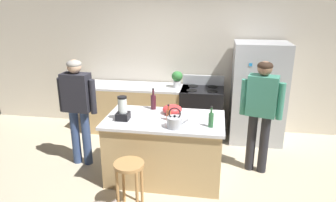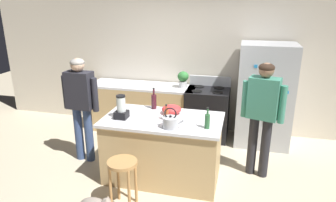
{
  "view_description": "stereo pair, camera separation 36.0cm",
  "coord_description": "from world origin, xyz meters",
  "px_view_note": "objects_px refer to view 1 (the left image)",
  "views": [
    {
      "loc": [
        0.65,
        -3.83,
        2.45
      ],
      "look_at": [
        0.0,
        0.3,
        1.05
      ],
      "focal_mm": 33.0,
      "sensor_mm": 36.0,
      "label": 1
    },
    {
      "loc": [
        1.01,
        -3.76,
        2.45
      ],
      "look_at": [
        0.0,
        0.3,
        1.05
      ],
      "focal_mm": 33.0,
      "sensor_mm": 36.0,
      "label": 2
    }
  ],
  "objects_px": {
    "person_by_sink_right": "(261,107)",
    "tea_kettle": "(175,122)",
    "bottle_wine": "(153,101)",
    "mixing_bowl": "(172,109)",
    "stove_range": "(202,112)",
    "potted_plant": "(177,78)",
    "bottle_olive_oil": "(211,119)",
    "refrigerator": "(258,93)",
    "person_by_island_left": "(78,103)",
    "bottle_cooking_sauce": "(169,114)",
    "blender_appliance": "(123,110)",
    "kitchen_island": "(165,148)",
    "bar_stool": "(129,173)"
  },
  "relations": [
    {
      "from": "person_by_sink_right",
      "to": "tea_kettle",
      "type": "bearing_deg",
      "value": -148.7
    },
    {
      "from": "bottle_wine",
      "to": "mixing_bowl",
      "type": "height_order",
      "value": "bottle_wine"
    },
    {
      "from": "stove_range",
      "to": "potted_plant",
      "type": "relative_size",
      "value": 3.61
    },
    {
      "from": "person_by_sink_right",
      "to": "bottle_olive_oil",
      "type": "bearing_deg",
      "value": -139.01
    },
    {
      "from": "potted_plant",
      "to": "mixing_bowl",
      "type": "distance_m",
      "value": 1.35
    },
    {
      "from": "mixing_bowl",
      "to": "refrigerator",
      "type": "bearing_deg",
      "value": 44.39
    },
    {
      "from": "bottle_olive_oil",
      "to": "bottle_wine",
      "type": "bearing_deg",
      "value": 147.68
    },
    {
      "from": "tea_kettle",
      "to": "person_by_island_left",
      "type": "bearing_deg",
      "value": 162.13
    },
    {
      "from": "bottle_cooking_sauce",
      "to": "refrigerator",
      "type": "bearing_deg",
      "value": 49.12
    },
    {
      "from": "person_by_island_left",
      "to": "bottle_wine",
      "type": "bearing_deg",
      "value": 7.42
    },
    {
      "from": "refrigerator",
      "to": "bottle_olive_oil",
      "type": "bearing_deg",
      "value": -114.53
    },
    {
      "from": "blender_appliance",
      "to": "bottle_olive_oil",
      "type": "relative_size",
      "value": 1.17
    },
    {
      "from": "potted_plant",
      "to": "refrigerator",
      "type": "bearing_deg",
      "value": -2.02
    },
    {
      "from": "kitchen_island",
      "to": "mixing_bowl",
      "type": "bearing_deg",
      "value": 69.87
    },
    {
      "from": "blender_appliance",
      "to": "bottle_olive_oil",
      "type": "xyz_separation_m",
      "value": [
        1.17,
        -0.07,
        -0.04
      ]
    },
    {
      "from": "bar_stool",
      "to": "potted_plant",
      "type": "bearing_deg",
      "value": 83.47
    },
    {
      "from": "person_by_island_left",
      "to": "blender_appliance",
      "type": "xyz_separation_m",
      "value": [
        0.79,
        -0.33,
        0.05
      ]
    },
    {
      "from": "bottle_cooking_sauce",
      "to": "bottle_olive_oil",
      "type": "bearing_deg",
      "value": -14.85
    },
    {
      "from": "bottle_cooking_sauce",
      "to": "bar_stool",
      "type": "bearing_deg",
      "value": -116.42
    },
    {
      "from": "person_by_sink_right",
      "to": "potted_plant",
      "type": "relative_size",
      "value": 5.51
    },
    {
      "from": "blender_appliance",
      "to": "bottle_wine",
      "type": "distance_m",
      "value": 0.57
    },
    {
      "from": "bottle_olive_oil",
      "to": "refrigerator",
      "type": "bearing_deg",
      "value": 65.47
    },
    {
      "from": "bottle_cooking_sauce",
      "to": "person_by_island_left",
      "type": "bearing_deg",
      "value": 170.08
    },
    {
      "from": "refrigerator",
      "to": "stove_range",
      "type": "relative_size",
      "value": 1.62
    },
    {
      "from": "stove_range",
      "to": "person_by_sink_right",
      "type": "xyz_separation_m",
      "value": [
        0.87,
        -1.12,
        0.54
      ]
    },
    {
      "from": "person_by_sink_right",
      "to": "bar_stool",
      "type": "xyz_separation_m",
      "value": [
        -1.6,
        -1.16,
        -0.51
      ]
    },
    {
      "from": "stove_range",
      "to": "bar_stool",
      "type": "height_order",
      "value": "stove_range"
    },
    {
      "from": "person_by_sink_right",
      "to": "refrigerator",
      "type": "bearing_deg",
      "value": 85.3
    },
    {
      "from": "refrigerator",
      "to": "bottle_wine",
      "type": "distance_m",
      "value": 2.0
    },
    {
      "from": "bottle_wine",
      "to": "mixing_bowl",
      "type": "distance_m",
      "value": 0.33
    },
    {
      "from": "bottle_wine",
      "to": "bottle_olive_oil",
      "type": "bearing_deg",
      "value": -32.32
    },
    {
      "from": "bar_stool",
      "to": "tea_kettle",
      "type": "relative_size",
      "value": 2.26
    },
    {
      "from": "kitchen_island",
      "to": "stove_range",
      "type": "bearing_deg",
      "value": 74.14
    },
    {
      "from": "potted_plant",
      "to": "blender_appliance",
      "type": "distance_m",
      "value": 1.75
    },
    {
      "from": "bottle_cooking_sauce",
      "to": "kitchen_island",
      "type": "bearing_deg",
      "value": 144.84
    },
    {
      "from": "person_by_island_left",
      "to": "potted_plant",
      "type": "height_order",
      "value": "person_by_island_left"
    },
    {
      "from": "bottle_cooking_sauce",
      "to": "bottle_wine",
      "type": "relative_size",
      "value": 0.68
    },
    {
      "from": "refrigerator",
      "to": "person_by_island_left",
      "type": "relative_size",
      "value": 1.08
    },
    {
      "from": "potted_plant",
      "to": "blender_appliance",
      "type": "relative_size",
      "value": 0.93
    },
    {
      "from": "bar_stool",
      "to": "bottle_wine",
      "type": "xyz_separation_m",
      "value": [
        0.07,
        1.1,
        0.53
      ]
    },
    {
      "from": "kitchen_island",
      "to": "person_by_sink_right",
      "type": "height_order",
      "value": "person_by_sink_right"
    },
    {
      "from": "stove_range",
      "to": "mixing_bowl",
      "type": "height_order",
      "value": "stove_range"
    },
    {
      "from": "tea_kettle",
      "to": "bottle_wine",
      "type": "bearing_deg",
      "value": 122.55
    },
    {
      "from": "tea_kettle",
      "to": "kitchen_island",
      "type": "bearing_deg",
      "value": 121.98
    },
    {
      "from": "bottle_cooking_sauce",
      "to": "bottle_olive_oil",
      "type": "distance_m",
      "value": 0.58
    },
    {
      "from": "person_by_island_left",
      "to": "bottle_olive_oil",
      "type": "relative_size",
      "value": 5.91
    },
    {
      "from": "kitchen_island",
      "to": "tea_kettle",
      "type": "distance_m",
      "value": 0.63
    },
    {
      "from": "blender_appliance",
      "to": "bottle_cooking_sauce",
      "type": "bearing_deg",
      "value": 7.87
    },
    {
      "from": "bottle_wine",
      "to": "tea_kettle",
      "type": "xyz_separation_m",
      "value": [
        0.4,
        -0.63,
        -0.04
      ]
    },
    {
      "from": "potted_plant",
      "to": "bottle_wine",
      "type": "bearing_deg",
      "value": -99.11
    }
  ]
}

